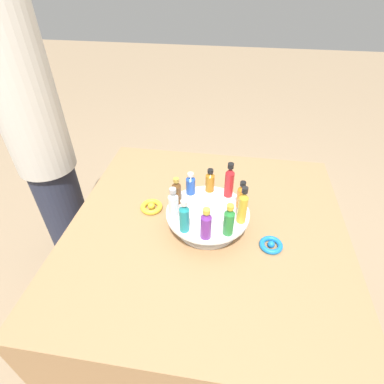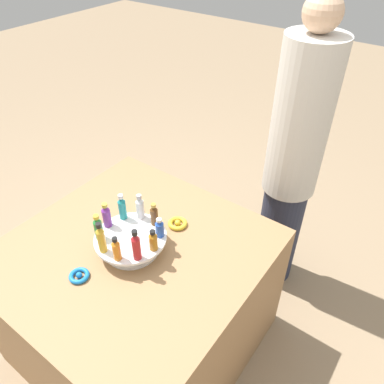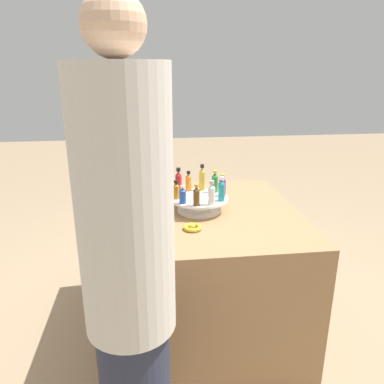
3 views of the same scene
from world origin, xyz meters
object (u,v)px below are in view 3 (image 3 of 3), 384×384
(bottle_blue, at_px, (183,195))
(ribbon_bow_blue, at_px, (205,195))
(display_stand, at_px, (199,203))
(bottle_brown, at_px, (196,196))
(ribbon_bow_gold, at_px, (193,227))
(bottle_orange, at_px, (189,182))
(bottle_gold, at_px, (202,178))
(bottle_red, at_px, (179,182))
(bottle_teal, at_px, (222,190))
(bottle_amber, at_px, (176,190))
(person_figure, at_px, (130,285))
(bottle_green, at_px, (215,182))
(bottle_purple, at_px, (222,186))
(bottle_clear, at_px, (212,194))

(bottle_blue, distance_m, ribbon_bow_blue, 0.37)
(display_stand, xyz_separation_m, bottle_brown, (0.03, 0.12, 0.08))
(bottle_blue, xyz_separation_m, ribbon_bow_gold, (-0.03, 0.15, -0.11))
(display_stand, height_order, bottle_orange, bottle_orange)
(bottle_gold, distance_m, bottle_red, 0.14)
(bottle_blue, height_order, ribbon_bow_blue, bottle_blue)
(bottle_teal, height_order, bottle_amber, bottle_teal)
(ribbon_bow_blue, height_order, person_figure, person_figure)
(display_stand, relative_size, ribbon_bow_gold, 3.42)
(bottle_green, relative_size, bottle_amber, 1.25)
(bottle_purple, xyz_separation_m, ribbon_bow_blue, (0.06, -0.23, -0.12))
(display_stand, xyz_separation_m, bottle_clear, (-0.04, 0.12, 0.09))
(bottle_clear, bearing_deg, ribbon_bow_blue, -93.46)
(bottle_purple, height_order, bottle_blue, bottle_purple)
(display_stand, distance_m, ribbon_bow_gold, 0.24)
(display_stand, distance_m, person_figure, 0.91)
(bottle_purple, height_order, ribbon_bow_blue, bottle_purple)
(bottle_green, bearing_deg, ribbon_bow_blue, -78.86)
(bottle_purple, distance_m, ribbon_bow_gold, 0.33)
(bottle_clear, xyz_separation_m, bottle_blue, (0.14, -0.04, -0.01))
(bottle_teal, xyz_separation_m, person_figure, (0.44, 0.77, -0.03))
(bottle_purple, relative_size, bottle_brown, 1.09)
(bottle_clear, height_order, person_figure, person_figure)
(bottle_teal, bearing_deg, bottle_purple, -104.96)
(bottle_gold, xyz_separation_m, bottle_brown, (0.06, 0.24, -0.02))
(bottle_blue, bearing_deg, bottle_amber, -68.96)
(bottle_teal, relative_size, ribbon_bow_blue, 1.57)
(bottle_green, distance_m, bottle_orange, 0.14)
(bottle_purple, xyz_separation_m, ribbon_bow_gold, (0.19, 0.24, -0.12))
(bottle_clear, height_order, bottle_brown, bottle_clear)
(bottle_purple, distance_m, bottle_red, 0.23)
(bottle_teal, distance_m, bottle_brown, 0.15)
(bottle_amber, xyz_separation_m, bottle_brown, (-0.09, 0.11, 0.01))
(bottle_clear, height_order, bottle_green, bottle_clear)
(bottle_clear, height_order, bottle_purple, bottle_clear)
(bottle_teal, bearing_deg, bottle_orange, -50.96)
(ribbon_bow_gold, bearing_deg, bottle_orange, -93.46)
(bottle_red, relative_size, ribbon_bow_gold, 1.64)
(bottle_green, height_order, bottle_red, bottle_red)
(display_stand, bearing_deg, bottle_orange, -68.96)
(bottle_red, relative_size, bottle_amber, 1.48)
(bottle_orange, xyz_separation_m, bottle_brown, (-0.01, 0.23, -0.00))
(ribbon_bow_blue, height_order, ribbon_bow_gold, ribbon_bow_gold)
(bottle_orange, height_order, bottle_red, bottle_red)
(display_stand, relative_size, bottle_teal, 2.36)
(bottle_orange, bearing_deg, bottle_clear, 111.04)
(bottle_clear, relative_size, bottle_orange, 1.11)
(bottle_orange, distance_m, ribbon_bow_blue, 0.20)
(bottle_purple, distance_m, bottle_green, 0.08)
(bottle_clear, bearing_deg, ribbon_bow_gold, 46.97)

